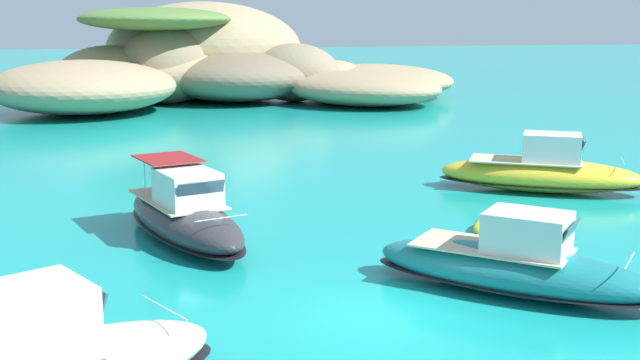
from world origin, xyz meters
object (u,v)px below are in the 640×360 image
(motorboat_teal, at_px, (513,266))
(motorboat_yellow, at_px, (541,172))
(islet_small, at_px, (354,82))
(motorboat_charcoal, at_px, (185,216))
(dinghy_tender, at_px, (489,226))
(islet_large, at_px, (179,62))

(motorboat_teal, height_order, motorboat_yellow, motorboat_yellow)
(islet_small, bearing_deg, motorboat_charcoal, -112.88)
(islet_small, relative_size, motorboat_charcoal, 3.03)
(motorboat_yellow, xyz_separation_m, dinghy_tender, (-5.37, -5.87, -0.69))
(motorboat_teal, relative_size, motorboat_yellow, 0.83)
(motorboat_charcoal, height_order, dinghy_tender, motorboat_charcoal)
(islet_large, xyz_separation_m, motorboat_yellow, (13.77, -45.09, -2.81))
(islet_large, relative_size, islet_small, 1.18)
(motorboat_charcoal, height_order, motorboat_yellow, motorboat_charcoal)
(islet_large, relative_size, motorboat_yellow, 3.51)
(islet_large, distance_m, islet_small, 17.05)
(motorboat_charcoal, bearing_deg, dinghy_tender, -8.12)
(motorboat_yellow, height_order, dinghy_tender, motorboat_yellow)
(motorboat_charcoal, xyz_separation_m, motorboat_yellow, (16.52, 4.28, 0.03))
(motorboat_teal, bearing_deg, dinghy_tender, 70.13)
(islet_small, bearing_deg, islet_large, 167.87)
(islet_small, xyz_separation_m, motorboat_yellow, (-2.80, -41.52, -0.94))
(islet_small, bearing_deg, dinghy_tender, -99.78)
(motorboat_yellow, bearing_deg, motorboat_charcoal, -165.48)
(islet_large, xyz_separation_m, motorboat_charcoal, (-2.75, -49.37, -2.84))
(islet_small, height_order, motorboat_charcoal, islet_small)
(islet_large, xyz_separation_m, motorboat_teal, (6.13, -57.24, -2.90))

